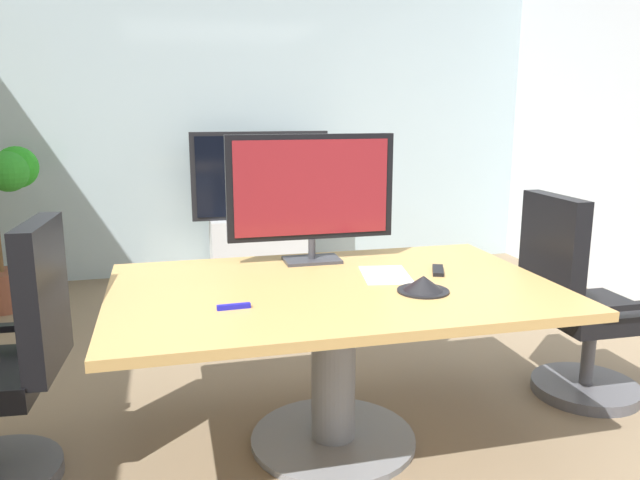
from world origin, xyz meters
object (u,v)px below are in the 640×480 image
object	(u,v)px
wall_display_unit	(261,230)
conference_phone	(423,285)
tv_monitor	(311,191)
remote_control	(438,270)
office_chair_left	(5,378)
office_chair_right	(576,315)
conference_table	(334,325)

from	to	relation	value
wall_display_unit	conference_phone	size ratio (longest dim) A/B	5.95
tv_monitor	remote_control	size ratio (longest dim) A/B	4.94
office_chair_left	wall_display_unit	bearing A→B (deg)	156.73
office_chair_left	wall_display_unit	xyz separation A→B (m)	(1.47, 2.83, -0.01)
tv_monitor	conference_phone	size ratio (longest dim) A/B	3.82
office_chair_left	tv_monitor	bearing A→B (deg)	111.12
office_chair_left	conference_phone	world-z (taller)	office_chair_left
office_chair_left	remote_control	xyz separation A→B (m)	(1.89, 0.06, 0.31)
tv_monitor	remote_control	distance (m)	0.73
office_chair_right	remote_control	world-z (taller)	office_chair_right
wall_display_unit	office_chair_right	bearing A→B (deg)	-65.35
conference_table	tv_monitor	xyz separation A→B (m)	(0.00, 0.44, 0.54)
tv_monitor	wall_display_unit	distance (m)	2.51
conference_phone	remote_control	bearing A→B (deg)	54.78
conference_table	tv_monitor	bearing A→B (deg)	89.50
wall_display_unit	conference_phone	bearing A→B (deg)	-85.71
conference_table	wall_display_unit	distance (m)	2.87
conference_table	conference_phone	bearing A→B (deg)	-28.73
office_chair_right	conference_phone	size ratio (longest dim) A/B	4.95
office_chair_right	conference_phone	distance (m)	1.12
conference_table	conference_phone	size ratio (longest dim) A/B	8.76
wall_display_unit	conference_table	bearing A→B (deg)	-92.24
office_chair_right	conference_phone	xyz separation A→B (m)	(-1.02, -0.33, 0.33)
wall_display_unit	remote_control	size ratio (longest dim) A/B	7.71
conference_phone	wall_display_unit	bearing A→B (deg)	94.29
office_chair_left	office_chair_right	size ratio (longest dim) A/B	1.00
wall_display_unit	remote_control	distance (m)	2.82
office_chair_left	wall_display_unit	size ratio (longest dim) A/B	0.83
conference_table	office_chair_right	bearing A→B (deg)	6.08
office_chair_left	office_chair_right	xyz separation A→B (m)	(2.72, 0.12, 0.00)
office_chair_left	remote_control	bearing A→B (deg)	96.02
office_chair_right	tv_monitor	xyz separation A→B (m)	(-1.35, 0.30, 0.66)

